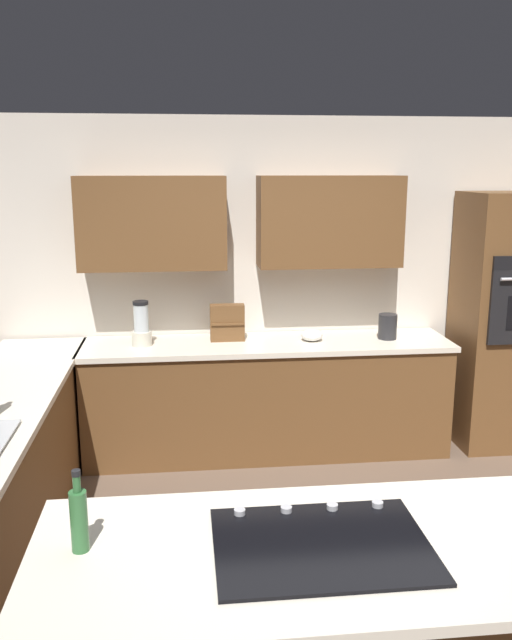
# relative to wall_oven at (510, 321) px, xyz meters

# --- Properties ---
(ground_plane) EXTENTS (14.00, 14.00, 0.00)m
(ground_plane) POSITION_rel_wall_oven_xyz_m (1.85, 1.72, -1.02)
(ground_plane) COLOR brown
(wall_back) EXTENTS (6.00, 0.44, 2.60)m
(wall_back) POSITION_rel_wall_oven_xyz_m (1.92, -0.33, 0.41)
(wall_back) COLOR silver
(wall_back) RESTS_ON ground
(lower_cabinets_back) EXTENTS (2.80, 0.60, 0.86)m
(lower_cabinets_back) POSITION_rel_wall_oven_xyz_m (1.95, -0.00, -0.59)
(lower_cabinets_back) COLOR brown
(lower_cabinets_back) RESTS_ON ground
(countertop_back) EXTENTS (2.84, 0.64, 0.04)m
(countertop_back) POSITION_rel_wall_oven_xyz_m (1.95, -0.00, -0.14)
(countertop_back) COLOR silver
(countertop_back) RESTS_ON lower_cabinets_back
(lower_cabinets_side) EXTENTS (0.60, 2.90, 0.86)m
(lower_cabinets_side) POSITION_rel_wall_oven_xyz_m (3.67, 1.17, -0.59)
(lower_cabinets_side) COLOR brown
(lower_cabinets_side) RESTS_ON ground
(island_top) EXTENTS (2.06, 0.90, 0.04)m
(island_top) POSITION_rel_wall_oven_xyz_m (2.11, 2.82, -0.14)
(island_top) COLOR silver
(island_top) RESTS_ON island_base
(wall_oven) EXTENTS (0.80, 0.66, 2.03)m
(wall_oven) POSITION_rel_wall_oven_xyz_m (0.00, 0.00, 0.00)
(wall_oven) COLOR brown
(wall_oven) RESTS_ON ground
(cooktop) EXTENTS (0.76, 0.56, 0.03)m
(cooktop) POSITION_rel_wall_oven_xyz_m (2.11, 2.81, -0.11)
(cooktop) COLOR black
(cooktop) RESTS_ON island_top
(blender) EXTENTS (0.15, 0.15, 0.34)m
(blender) POSITION_rel_wall_oven_xyz_m (2.90, -0.01, 0.03)
(blender) COLOR beige
(blender) RESTS_ON countertop_back
(mixing_bowl) EXTENTS (0.17, 0.17, 0.09)m
(mixing_bowl) POSITION_rel_wall_oven_xyz_m (1.60, -0.01, -0.07)
(mixing_bowl) COLOR white
(mixing_bowl) RESTS_ON countertop_back
(spice_rack) EXTENTS (0.26, 0.11, 0.28)m
(spice_rack) POSITION_rel_wall_oven_xyz_m (2.25, -0.08, 0.02)
(spice_rack) COLOR brown
(spice_rack) RESTS_ON countertop_back
(kettle) EXTENTS (0.14, 0.14, 0.20)m
(kettle) POSITION_rel_wall_oven_xyz_m (1.00, -0.01, -0.02)
(kettle) COLOR #262628
(kettle) RESTS_ON countertop_back
(oil_bottle) EXTENTS (0.06, 0.06, 0.30)m
(oil_bottle) POSITION_rel_wall_oven_xyz_m (2.95, 2.75, 0.00)
(oil_bottle) COLOR #336B38
(oil_bottle) RESTS_ON island_top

